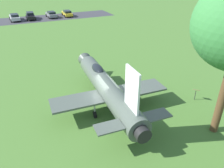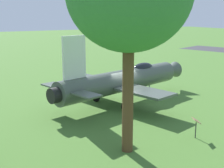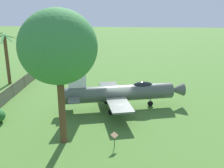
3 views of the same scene
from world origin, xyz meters
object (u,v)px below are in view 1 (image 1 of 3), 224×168
Objects in this scene: display_jet at (106,86)px; parked_car_black at (30,16)px; parked_car_silver at (15,17)px; parked_car_gray at (51,14)px; parked_car_yellow at (67,13)px; info_plaque at (196,92)px.

display_jet reaches higher than parked_car_black.
parked_car_silver is (-35.63, -16.82, -0.99)m from display_jet.
parked_car_gray is 0.92× the size of parked_car_black.
parked_car_yellow is 8.43m from parked_car_black.
parked_car_silver is at bearing -84.92° from parked_car_black.
parked_car_silver is at bearing 87.49° from parked_car_gray.
display_jet is at bearing -91.98° from info_plaque.
parked_car_yellow is at bearing -6.69° from display_jet.
display_jet is 39.30m from parked_car_black.
parked_car_gray is at bearing 91.22° from parked_car_yellow.
parked_car_yellow is at bearing -160.96° from info_plaque.
display_jet is 2.64× the size of parked_car_black.
display_jet is at bearing 4.52° from parked_car_black.
parked_car_silver is (2.47, -7.63, 0.03)m from parked_car_gray.
parked_car_black is at bearing 5.56° from display_jet.
parked_car_gray is at bearing -92.61° from parked_car_silver.
info_plaque is 0.23× the size of parked_car_black.
parked_car_silver is (1.20, -3.14, -0.00)m from parked_car_black.
display_jet is 2.70× the size of parked_car_yellow.
parked_car_black is 3.36m from parked_car_silver.
parked_car_black is at bearing 90.17° from parked_car_yellow.
parked_car_yellow is (-39.24, -5.60, -1.04)m from display_jet.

